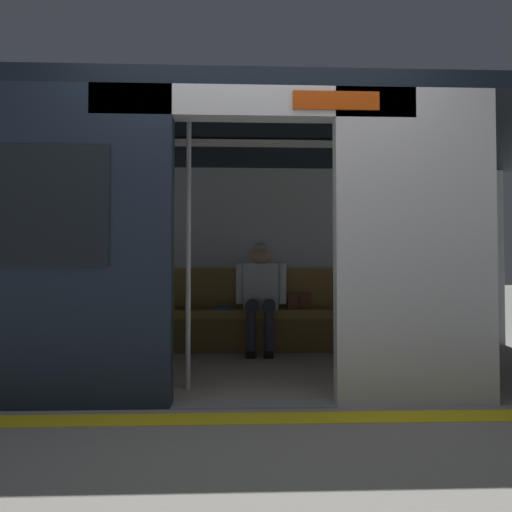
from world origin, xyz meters
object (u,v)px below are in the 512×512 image
object	(u,v)px
person_seated	(261,289)
handbag	(299,301)
grab_pole_door	(188,250)
train_car	(241,205)
book	(222,308)
bench_seat	(246,319)

from	to	relation	value
person_seated	handbag	bearing A→B (deg)	-169.20
person_seated	grab_pole_door	world-z (taller)	grab_pole_door
train_car	book	bearing A→B (deg)	-79.54
person_seated	grab_pole_door	bearing A→B (deg)	70.31
book	grab_pole_door	distance (m)	1.91
person_seated	train_car	bearing A→B (deg)	76.64
handbag	grab_pole_door	distance (m)	2.16
person_seated	bench_seat	bearing A→B (deg)	-18.17
bench_seat	handbag	xyz separation A→B (m)	(-0.58, -0.03, 0.19)
book	train_car	bearing A→B (deg)	90.65
bench_seat	grab_pole_door	distance (m)	1.98
handbag	person_seated	bearing A→B (deg)	10.80
bench_seat	book	size ratio (longest dim) A/B	14.67
person_seated	grab_pole_door	distance (m)	1.89
train_car	bench_seat	world-z (taller)	train_car
train_car	grab_pole_door	size ratio (longest dim) A/B	3.13
handbag	grab_pole_door	bearing A→B (deg)	60.21
train_car	bench_seat	size ratio (longest dim) A/B	1.98
train_car	grab_pole_door	distance (m)	0.97
train_car	bench_seat	distance (m)	1.52
person_seated	book	bearing A→B (deg)	-8.89
book	grab_pole_door	bearing A→B (deg)	73.92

